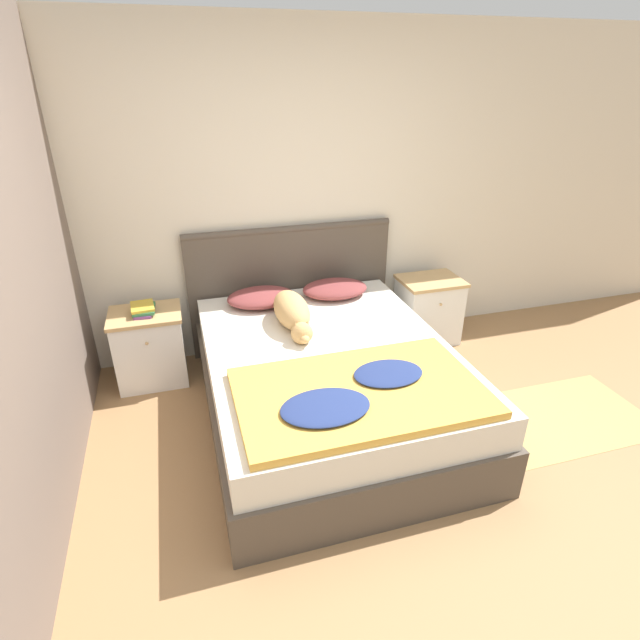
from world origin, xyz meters
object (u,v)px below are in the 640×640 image
Objects in this scene: nightstand_left at (150,347)px; pillow_left at (261,297)px; nightstand_right at (428,310)px; dog at (293,312)px; pillow_right at (335,289)px; bed at (329,382)px; book_stack at (143,309)px.

pillow_left is (0.87, -0.01, 0.31)m from nightstand_left.
nightstand_right is 1.44m from dog.
nightstand_left is at bearing 179.09° from pillow_left.
dog reaches higher than pillow_right.
dog is at bearing 111.95° from bed.
nightstand_right is at bearing 0.54° from pillow_left.
nightstand_left is 0.93m from pillow_left.
dog is (0.15, -0.43, 0.05)m from pillow_left.
bed is 1.43m from nightstand_right.
book_stack is at bearing 145.20° from bed.
bed is 1.43m from nightstand_left.
bed is 3.96× the size of pillow_right.
nightstand_left is at bearing 180.00° from nightstand_right.
pillow_left reaches higher than nightstand_right.
nightstand_left is 1.10× the size of pillow_right.
dog is at bearing -23.21° from book_stack.
nightstand_left is 0.32m from book_stack.
bed is at bearing -110.55° from pillow_right.
pillow_right is (1.47, -0.01, 0.31)m from nightstand_left.
bed is 0.92m from pillow_left.
nightstand_right is 1.10× the size of pillow_left.
dog is at bearing -23.27° from nightstand_left.
pillow_right is 1.47m from book_stack.
dog is (-0.15, 0.38, 0.38)m from bed.
book_stack is (-1.47, 0.01, 0.01)m from pillow_right.
pillow_left is at bearing 110.55° from bed.
pillow_left is at bearing 109.28° from dog.
dog is (-1.33, -0.44, 0.36)m from nightstand_right.
pillow_right is (-0.87, -0.01, 0.31)m from nightstand_right.
pillow_right is at bearing 69.45° from bed.
dog reaches higher than nightstand_right.
book_stack reaches higher than nightstand_right.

